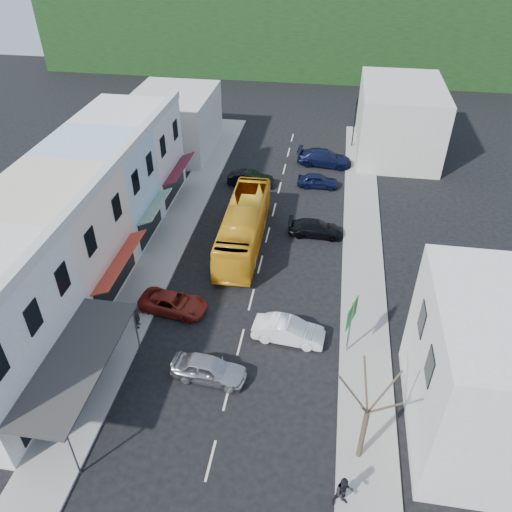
{
  "coord_description": "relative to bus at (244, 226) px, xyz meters",
  "views": [
    {
      "loc": [
        4.32,
        -21.17,
        22.22
      ],
      "look_at": [
        0.0,
        6.0,
        2.2
      ],
      "focal_mm": 35.0,
      "sensor_mm": 36.0,
      "label": 1
    }
  ],
  "objects": [
    {
      "name": "car_silver",
      "position": [
        0.43,
        -13.55,
        -0.85
      ],
      "size": [
        4.56,
        2.24,
        1.4
      ],
      "primitive_type": "imported",
      "rotation": [
        0.0,
        0.0,
        1.47
      ],
      "color": "#B2B2B6",
      "rests_on": "ground"
    },
    {
      "name": "distant_block_left",
      "position": [
        -10.33,
        16.46,
        1.45
      ],
      "size": [
        8.0,
        10.0,
        6.0
      ],
      "primitive_type": "cube",
      "color": "#B7B2A8",
      "rests_on": "ground"
    },
    {
      "name": "pedestrian_right",
      "position": [
        7.97,
        -19.71,
        -0.55
      ],
      "size": [
        0.79,
        0.61,
        1.7
      ],
      "primitive_type": "imported",
      "rotation": [
        0.0,
        0.0,
        0.27
      ],
      "color": "black",
      "rests_on": "sidewalk_right"
    },
    {
      "name": "sidewalk_left",
      "position": [
        -5.83,
        -0.54,
        -1.48
      ],
      "size": [
        3.0,
        52.0,
        0.15
      ],
      "primitive_type": "cube",
      "color": "gray",
      "rests_on": "ground"
    },
    {
      "name": "car_navy_far",
      "position": [
        5.52,
        14.99,
        -0.85
      ],
      "size": [
        4.65,
        2.24,
        1.4
      ],
      "primitive_type": "imported",
      "rotation": [
        0.0,
        0.0,
        1.48
      ],
      "color": "black",
      "rests_on": "ground"
    },
    {
      "name": "bus",
      "position": [
        0.0,
        0.0,
        0.0
      ],
      "size": [
        2.66,
        11.63,
        3.1
      ],
      "primitive_type": "imported",
      "rotation": [
        0.0,
        0.0,
        0.01
      ],
      "color": "#F2AC1C",
      "rests_on": "ground"
    },
    {
      "name": "car_navy_mid",
      "position": [
        5.13,
        10.24,
        -0.85
      ],
      "size": [
        4.42,
        1.84,
        1.4
      ],
      "primitive_type": "imported",
      "rotation": [
        0.0,
        0.0,
        1.58
      ],
      "color": "black",
      "rests_on": "ground"
    },
    {
      "name": "car_black_far",
      "position": [
        -1.09,
        9.51,
        -0.85
      ],
      "size": [
        4.42,
        1.85,
        1.4
      ],
      "primitive_type": "imported",
      "rotation": [
        0.0,
        0.0,
        1.56
      ],
      "color": "black",
      "rests_on": "ground"
    },
    {
      "name": "distant_block_right",
      "position": [
        12.67,
        19.46,
        1.95
      ],
      "size": [
        8.0,
        12.0,
        7.0
      ],
      "primitive_type": "cube",
      "color": "#B7B2A8",
      "rests_on": "ground"
    },
    {
      "name": "sidewalk_right",
      "position": [
        9.17,
        -0.54,
        -1.48
      ],
      "size": [
        3.0,
        52.0,
        0.15
      ],
      "primitive_type": "cube",
      "color": "gray",
      "rests_on": "ground"
    },
    {
      "name": "car_black_near",
      "position": [
        5.45,
        2.03,
        -0.85
      ],
      "size": [
        4.5,
        1.84,
        1.4
      ],
      "primitive_type": "imported",
      "rotation": [
        0.0,
        0.0,
        1.57
      ],
      "color": "black",
      "rests_on": "ground"
    },
    {
      "name": "right_building",
      "position": [
        15.17,
        -14.54,
        2.45
      ],
      "size": [
        8.0,
        9.0,
        8.0
      ],
      "primitive_type": "cube",
      "color": "beige",
      "rests_on": "ground"
    },
    {
      "name": "street_tree",
      "position": [
        8.73,
        -17.21,
        1.89
      ],
      "size": [
        3.43,
        3.43,
        6.88
      ],
      "primitive_type": null,
      "rotation": [
        0.0,
        0.0,
        0.31
      ],
      "color": "#362A21",
      "rests_on": "ground"
    },
    {
      "name": "pedestrian_left",
      "position": [
        -4.92,
        -10.33,
        -0.55
      ],
      "size": [
        0.5,
        0.66,
        1.7
      ],
      "primitive_type": "imported",
      "rotation": [
        0.0,
        0.0,
        1.74
      ],
      "color": "black",
      "rests_on": "sidewalk_left"
    },
    {
      "name": "car_white",
      "position": [
        4.52,
        -9.85,
        -0.85
      ],
      "size": [
        4.54,
        2.18,
        1.4
      ],
      "primitive_type": "imported",
      "rotation": [
        0.0,
        0.0,
        1.48
      ],
      "color": "white",
      "rests_on": "ground"
    },
    {
      "name": "hillside",
      "position": [
        0.21,
        54.55,
        5.18
      ],
      "size": [
        80.0,
        26.0,
        14.0
      ],
      "color": "black",
      "rests_on": "ground"
    },
    {
      "name": "traffic_signal",
      "position": [
        8.27,
        19.96,
        1.1
      ],
      "size": [
        0.56,
        1.07,
        5.3
      ],
      "primitive_type": null,
      "rotation": [
        0.0,
        0.0,
        3.15
      ],
      "color": "black",
      "rests_on": "ground"
    },
    {
      "name": "direction_sign",
      "position": [
        8.07,
        -10.34,
        0.39
      ],
      "size": [
        1.27,
        1.87,
        3.88
      ],
      "primitive_type": null,
      "rotation": [
        0.0,
        0.0,
        -0.33
      ],
      "color": "#0E6019",
      "rests_on": "ground"
    },
    {
      "name": "ground",
      "position": [
        1.67,
        -10.54,
        -1.55
      ],
      "size": [
        120.0,
        120.0,
        0.0
      ],
      "primitive_type": "plane",
      "color": "black",
      "rests_on": "ground"
    },
    {
      "name": "car_red",
      "position": [
        -3.19,
        -8.4,
        -0.85
      ],
      "size": [
        4.81,
        2.49,
        1.4
      ],
      "primitive_type": "imported",
      "rotation": [
        0.0,
        0.0,
        1.44
      ],
      "color": "maroon",
      "rests_on": "ground"
    },
    {
      "name": "shopfront_row",
      "position": [
        -10.83,
        -5.54,
        2.45
      ],
      "size": [
        8.25,
        30.0,
        8.0
      ],
      "color": "beige",
      "rests_on": "ground"
    }
  ]
}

